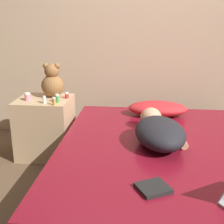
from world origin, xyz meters
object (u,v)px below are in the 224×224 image
object	(u,v)px
bottle_red	(67,95)
bottle_white	(44,100)
pillow	(158,109)
bottle_amber	(54,101)
teddy_bear	(52,82)
bottle_pink	(28,97)
bottle_green	(57,98)
book	(153,188)
person_lying	(159,131)

from	to	relation	value
bottle_red	bottle_white	size ratio (longest dim) A/B	0.82
pillow	bottle_amber	size ratio (longest dim) A/B	8.04
teddy_bear	bottle_pink	distance (m)	0.28
teddy_bear	bottle_white	distance (m)	0.27
bottle_green	bottle_white	distance (m)	0.12
book	bottle_white	bearing A→B (deg)	131.64
bottle_white	bottle_amber	bearing A→B (deg)	-24.13
bottle_amber	book	bearing A→B (deg)	-50.37
pillow	bottle_green	distance (m)	0.98
bottle_pink	bottle_red	bearing A→B (deg)	17.94
teddy_bear	bottle_amber	distance (m)	0.33
pillow	bottle_pink	distance (m)	1.27
pillow	bottle_white	world-z (taller)	bottle_white
person_lying	bottle_white	xyz separation A→B (m)	(-1.04, 0.42, 0.10)
bottle_amber	book	distance (m)	1.39
teddy_bear	bottle_white	size ratio (longest dim) A/B	4.87
pillow	bottle_red	bearing A→B (deg)	-175.69
bottle_green	bottle_amber	world-z (taller)	bottle_green
bottle_red	book	bearing A→B (deg)	-57.81
teddy_bear	bottle_white	world-z (taller)	teddy_bear
bottle_pink	book	world-z (taller)	bottle_pink
teddy_bear	bottle_green	distance (m)	0.25
bottle_white	bottle_green	bearing A→B (deg)	21.40
bottle_white	bottle_amber	distance (m)	0.12
pillow	teddy_bear	world-z (taller)	teddy_bear
pillow	book	distance (m)	1.38
person_lying	book	bearing A→B (deg)	-104.54
pillow	bottle_green	xyz separation A→B (m)	(-0.95, -0.22, 0.14)
bottle_red	book	size ratio (longest dim) A/B	0.25
bottle_pink	bottle_white	bearing A→B (deg)	-22.98
person_lying	pillow	bearing A→B (deg)	78.85
bottle_pink	book	bearing A→B (deg)	-45.31
person_lying	bottle_white	distance (m)	1.13
pillow	bottle_amber	world-z (taller)	bottle_amber
pillow	bottle_pink	xyz separation A→B (m)	(-1.25, -0.18, 0.13)
bottle_red	book	xyz separation A→B (m)	(0.82, -1.31, -0.19)
teddy_bear	bottle_amber	world-z (taller)	teddy_bear
bottle_amber	bottle_green	bearing A→B (deg)	87.56
teddy_bear	bottle_amber	bearing A→B (deg)	-71.84
bottle_white	book	world-z (taller)	bottle_white
bottle_green	bottle_red	distance (m)	0.16
bottle_green	bottle_pink	xyz separation A→B (m)	(-0.30, 0.04, -0.00)
teddy_bear	pillow	bearing A→B (deg)	1.15
bottle_white	bottle_amber	world-z (taller)	bottle_amber
person_lying	bottle_green	bearing A→B (deg)	143.56
bottle_red	bottle_pink	distance (m)	0.37
person_lying	bottle_red	distance (m)	1.08
bottle_white	book	xyz separation A→B (m)	(0.99, -1.11, -0.19)
bottle_amber	bottle_pink	bearing A→B (deg)	156.61
book	bottle_green	bearing A→B (deg)	127.21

